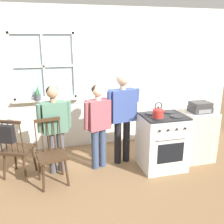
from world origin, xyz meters
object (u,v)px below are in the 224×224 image
at_px(person_elderly_left, 54,123).
at_px(person_adult_right, 122,109).
at_px(person_teen_center, 98,120).
at_px(chair_by_window, 17,150).
at_px(chair_near_wall, 52,155).
at_px(stereo, 200,107).
at_px(side_counter, 197,136).
at_px(handbag, 6,134).
at_px(potted_plant, 37,96).
at_px(kettle, 158,112).
at_px(stove, 162,141).

distance_m(person_elderly_left, person_adult_right, 1.14).
bearing_deg(person_adult_right, person_teen_center, -179.23).
bearing_deg(chair_by_window, chair_near_wall, 171.63).
height_order(chair_near_wall, stereo, stereo).
bearing_deg(side_counter, chair_near_wall, -176.88).
relative_size(chair_by_window, person_elderly_left, 0.69).
relative_size(chair_near_wall, handbag, 3.23).
height_order(person_elderly_left, stereo, person_elderly_left).
distance_m(potted_plant, side_counter, 2.99).
relative_size(handbag, side_counter, 0.34).
xyz_separation_m(handbag, stereo, (3.14, 0.01, 0.17)).
xyz_separation_m(person_teen_center, stereo, (1.76, -0.17, 0.14)).
bearing_deg(person_teen_center, stereo, -23.21).
height_order(chair_by_window, stereo, stereo).
bearing_deg(chair_by_window, person_adult_right, -154.39).
height_order(handbag, stereo, stereo).
xyz_separation_m(chair_near_wall, person_teen_center, (0.78, 0.29, 0.39)).
xyz_separation_m(chair_by_window, handbag, (-0.10, -0.21, 0.36)).
bearing_deg(person_teen_center, kettle, -40.83).
height_order(handbag, side_counter, handbag).
bearing_deg(potted_plant, handbag, -111.54).
relative_size(person_teen_center, handbag, 4.65).
bearing_deg(person_teen_center, potted_plant, 118.61).
height_order(chair_near_wall, side_counter, chair_near_wall).
height_order(person_adult_right, kettle, person_adult_right).
bearing_deg(person_elderly_left, stereo, -16.97).
xyz_separation_m(chair_by_window, potted_plant, (0.33, 0.88, 0.66)).
bearing_deg(person_teen_center, chair_near_wall, -177.26).
xyz_separation_m(person_elderly_left, potted_plant, (-0.26, 0.88, 0.26)).
xyz_separation_m(person_adult_right, potted_plant, (-1.39, 0.83, 0.14)).
xyz_separation_m(stove, kettle, (-0.16, -0.13, 0.55)).
height_order(chair_by_window, kettle, kettle).
distance_m(chair_near_wall, potted_plant, 1.38).
height_order(stove, handbag, stove).
relative_size(person_teen_center, kettle, 5.78).
relative_size(person_teen_center, stove, 1.32).
relative_size(person_elderly_left, person_adult_right, 0.90).
bearing_deg(person_elderly_left, chair_near_wall, -116.21).
distance_m(chair_near_wall, side_counter, 2.54).
height_order(chair_by_window, stove, stove).
bearing_deg(kettle, stereo, 12.96).
xyz_separation_m(chair_near_wall, side_counter, (2.54, 0.14, -0.01)).
xyz_separation_m(person_elderly_left, side_counter, (2.46, -0.18, -0.40)).
distance_m(chair_near_wall, stove, 1.81).
height_order(chair_by_window, handbag, same).
xyz_separation_m(chair_near_wall, handbag, (-0.61, 0.11, 0.36)).
bearing_deg(chair_by_window, kettle, -166.72).
distance_m(person_teen_center, kettle, 0.97).
relative_size(chair_near_wall, stove, 0.91).
xyz_separation_m(chair_by_window, stove, (2.32, -0.28, 0.02)).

